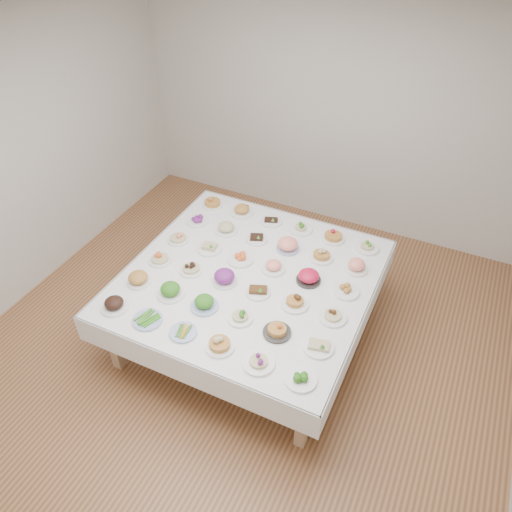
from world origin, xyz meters
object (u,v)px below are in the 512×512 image
at_px(display_table, 249,281).
at_px(dish_35, 367,245).
at_px(dish_0, 114,303).
at_px(dish_18, 178,236).

xyz_separation_m(display_table, dish_35, (0.87, 0.86, 0.12)).
distance_m(dish_0, dish_35, 2.45).
bearing_deg(display_table, dish_18, 169.16).
relative_size(display_table, dish_18, 10.49).
relative_size(display_table, dish_0, 9.59).
bearing_deg(dish_35, dish_18, -158.35).
height_order(dish_18, dish_35, same).
bearing_deg(display_table, dish_35, 44.69).
bearing_deg(dish_0, dish_18, 90.94).
distance_m(dish_0, dish_18, 1.04).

